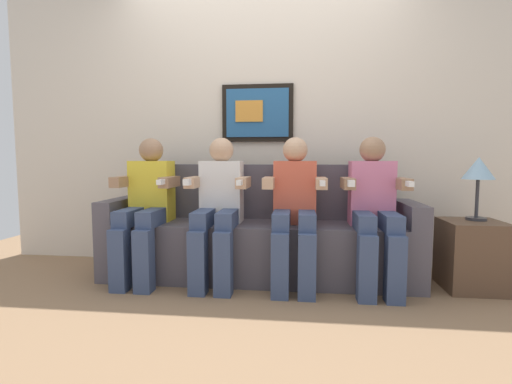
{
  "coord_description": "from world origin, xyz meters",
  "views": [
    {
      "loc": [
        0.32,
        -2.59,
        0.94
      ],
      "look_at": [
        0.0,
        0.15,
        0.7
      ],
      "focal_mm": 26.08,
      "sensor_mm": 36.0,
      "label": 1
    }
  ],
  "objects": [
    {
      "name": "ground_plane",
      "position": [
        0.0,
        0.0,
        0.0
      ],
      "size": [
        6.29,
        6.29,
        0.0
      ],
      "primitive_type": "plane",
      "color": "#8C6B4C"
    },
    {
      "name": "couch",
      "position": [
        0.0,
        0.33,
        0.31
      ],
      "size": [
        2.44,
        0.58,
        0.9
      ],
      "color": "#514C56",
      "rests_on": "ground_plane"
    },
    {
      "name": "person_leftmost",
      "position": [
        -0.86,
        0.16,
        0.61
      ],
      "size": [
        0.46,
        0.56,
        1.11
      ],
      "color": "yellow",
      "rests_on": "ground_plane"
    },
    {
      "name": "back_wall_assembly",
      "position": [
        -0.0,
        0.76,
        1.3
      ],
      "size": [
        4.84,
        0.1,
        2.6
      ],
      "color": "beige",
      "rests_on": "ground_plane"
    },
    {
      "name": "side_table_right",
      "position": [
        1.57,
        0.22,
        0.25
      ],
      "size": [
        0.4,
        0.4,
        0.5
      ],
      "color": "brown",
      "rests_on": "ground_plane"
    },
    {
      "name": "person_rightmost",
      "position": [
        0.86,
        0.16,
        0.61
      ],
      "size": [
        0.46,
        0.56,
        1.11
      ],
      "color": "pink",
      "rests_on": "ground_plane"
    },
    {
      "name": "table_lamp",
      "position": [
        1.61,
        0.27,
        0.86
      ],
      "size": [
        0.22,
        0.22,
        0.46
      ],
      "color": "#333338",
      "rests_on": "side_table_right"
    },
    {
      "name": "person_right_center",
      "position": [
        0.29,
        0.16,
        0.61
      ],
      "size": [
        0.46,
        0.56,
        1.11
      ],
      "color": "#D8593F",
      "rests_on": "ground_plane"
    },
    {
      "name": "person_left_center",
      "position": [
        -0.29,
        0.16,
        0.61
      ],
      "size": [
        0.46,
        0.56,
        1.11
      ],
      "color": "white",
      "rests_on": "ground_plane"
    }
  ]
}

